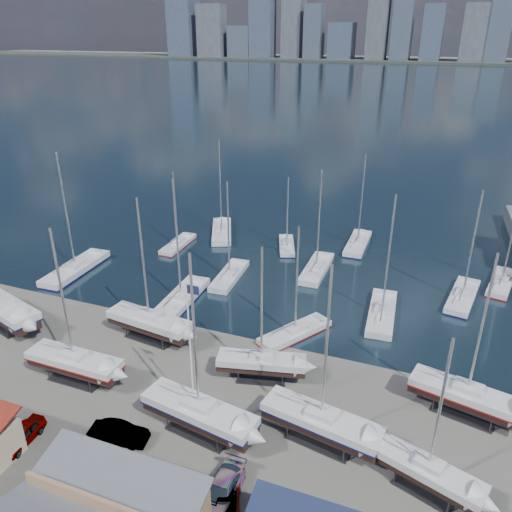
% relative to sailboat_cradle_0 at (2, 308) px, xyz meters
% --- Properties ---
extents(ground, '(1400.00, 1400.00, 0.00)m').
position_rel_sailboat_cradle_0_xyz_m(ground, '(27.60, -2.46, -2.21)').
color(ground, '#605E59').
rests_on(ground, ground).
extents(water, '(1400.00, 600.00, 0.40)m').
position_rel_sailboat_cradle_0_xyz_m(water, '(27.60, 307.54, -2.36)').
color(water, '#1A303D').
rests_on(water, ground).
extents(far_shore, '(1400.00, 80.00, 2.20)m').
position_rel_sailboat_cradle_0_xyz_m(far_shore, '(27.60, 567.54, -1.11)').
color(far_shore, '#2D332D').
rests_on(far_shore, ground).
extents(skyline, '(639.14, 43.80, 107.69)m').
position_rel_sailboat_cradle_0_xyz_m(skyline, '(19.77, 561.30, 36.88)').
color(skyline, '#475166').
rests_on(skyline, far_shore).
extents(sailboat_cradle_0, '(12.09, 6.47, 18.61)m').
position_rel_sailboat_cradle_0_xyz_m(sailboat_cradle_0, '(0.00, 0.00, 0.00)').
color(sailboat_cradle_0, '#2D2D33').
rests_on(sailboat_cradle_0, ground).
extents(sailboat_cradle_1, '(9.90, 2.83, 15.98)m').
position_rel_sailboat_cradle_0_xyz_m(sailboat_cradle_1, '(14.44, -5.16, -0.14)').
color(sailboat_cradle_1, '#2D2D33').
rests_on(sailboat_cradle_1, ground).
extents(sailboat_cradle_2, '(10.30, 3.99, 16.35)m').
position_rel_sailboat_cradle_0_xyz_m(sailboat_cradle_2, '(17.33, 3.69, -0.11)').
color(sailboat_cradle_2, '#2D2D33').
rests_on(sailboat_cradle_2, ground).
extents(sailboat_cradle_3, '(10.76, 4.51, 16.79)m').
position_rel_sailboat_cradle_0_xyz_m(sailboat_cradle_3, '(28.97, -7.15, -0.10)').
color(sailboat_cradle_3, '#2D2D33').
rests_on(sailboat_cradle_3, ground).
extents(sailboat_cradle_4, '(8.91, 4.33, 14.17)m').
position_rel_sailboat_cradle_0_xyz_m(sailboat_cradle_4, '(31.37, 1.42, -0.22)').
color(sailboat_cradle_4, '#2D2D33').
rests_on(sailboat_cradle_4, ground).
extents(sailboat_cradle_5, '(10.49, 4.57, 16.38)m').
position_rel_sailboat_cradle_0_xyz_m(sailboat_cradle_5, '(38.81, -4.48, -0.12)').
color(sailboat_cradle_5, '#2D2D33').
rests_on(sailboat_cradle_5, ground).
extents(sailboat_cradle_6, '(10.15, 4.83, 15.83)m').
position_rel_sailboat_cradle_0_xyz_m(sailboat_cradle_6, '(49.97, 3.23, -0.14)').
color(sailboat_cradle_6, '#2D2D33').
rests_on(sailboat_cradle_6, ground).
extents(sailboat_cradle_7, '(8.45, 4.82, 13.51)m').
position_rel_sailboat_cradle_0_xyz_m(sailboat_cradle_7, '(47.32, -6.51, -0.26)').
color(sailboat_cradle_7, '#2D2D33').
rests_on(sailboat_cradle_7, ground).
extents(sailboat_moored_0, '(3.77, 12.13, 17.98)m').
position_rel_sailboat_cradle_0_xyz_m(sailboat_moored_0, '(-1.58, 14.24, -1.89)').
color(sailboat_moored_0, black).
rests_on(sailboat_moored_0, water).
extents(sailboat_moored_1, '(2.60, 8.56, 12.72)m').
position_rel_sailboat_cradle_0_xyz_m(sailboat_moored_1, '(7.45, 27.55, -1.90)').
color(sailboat_moored_1, black).
rests_on(sailboat_moored_1, water).
extents(sailboat_moored_2, '(7.25, 11.30, 16.60)m').
position_rel_sailboat_cradle_0_xyz_m(sailboat_moored_2, '(11.77, 34.79, -1.88)').
color(sailboat_moored_2, black).
rests_on(sailboat_moored_2, water).
extents(sailboat_moored_3, '(3.63, 11.35, 16.78)m').
position_rel_sailboat_cradle_0_xyz_m(sailboat_moored_3, '(16.59, 12.00, -1.90)').
color(sailboat_moored_3, black).
rests_on(sailboat_moored_3, water).
extents(sailboat_moored_4, '(3.37, 9.78, 14.52)m').
position_rel_sailboat_cradle_0_xyz_m(sailboat_moored_4, '(19.66, 20.16, -1.88)').
color(sailboat_moored_4, black).
rests_on(sailboat_moored_4, water).
extents(sailboat_moored_5, '(4.85, 8.34, 12.04)m').
position_rel_sailboat_cradle_0_xyz_m(sailboat_moored_5, '(23.73, 33.22, -1.90)').
color(sailboat_moored_5, black).
rests_on(sailboat_moored_5, water).
extents(sailboat_moored_6, '(6.94, 9.22, 13.76)m').
position_rel_sailboat_cradle_0_xyz_m(sailboat_moored_6, '(32.23, 9.87, -1.90)').
color(sailboat_moored_6, black).
rests_on(sailboat_moored_6, water).
extents(sailboat_moored_7, '(3.05, 10.31, 15.50)m').
position_rel_sailboat_cradle_0_xyz_m(sailboat_moored_7, '(30.32, 26.60, -1.88)').
color(sailboat_moored_7, black).
rests_on(sailboat_moored_7, water).
extents(sailboat_moored_8, '(3.02, 10.42, 15.54)m').
position_rel_sailboat_cradle_0_xyz_m(sailboat_moored_8, '(34.08, 37.86, -1.90)').
color(sailboat_moored_8, black).
rests_on(sailboat_moored_8, water).
extents(sailboat_moored_9, '(3.67, 10.78, 16.02)m').
position_rel_sailboat_cradle_0_xyz_m(sailboat_moored_9, '(40.74, 17.52, -1.88)').
color(sailboat_moored_9, black).
rests_on(sailboat_moored_9, water).
extents(sailboat_moored_10, '(4.41, 10.47, 15.18)m').
position_rel_sailboat_cradle_0_xyz_m(sailboat_moored_10, '(49.74, 25.43, -1.90)').
color(sailboat_moored_10, black).
rests_on(sailboat_moored_10, water).
extents(sailboat_moored_11, '(4.39, 9.61, 13.88)m').
position_rel_sailboat_cradle_0_xyz_m(sailboat_moored_11, '(54.60, 31.44, -1.90)').
color(sailboat_moored_11, black).
rests_on(sailboat_moored_11, water).
extents(car_a, '(2.13, 4.64, 1.54)m').
position_rel_sailboat_cradle_0_xyz_m(car_a, '(15.69, -13.55, -1.44)').
color(car_a, gray).
rests_on(car_a, ground).
extents(car_b, '(5.20, 2.60, 1.64)m').
position_rel_sailboat_cradle_0_xyz_m(car_b, '(23.14, -10.51, -1.39)').
color(car_b, gray).
rests_on(car_b, ground).
extents(car_c, '(3.72, 5.06, 1.28)m').
position_rel_sailboat_cradle_0_xyz_m(car_c, '(34.20, -13.47, -1.57)').
color(car_c, gray).
rests_on(car_c, ground).
extents(car_d, '(2.31, 5.59, 1.62)m').
position_rel_sailboat_cradle_0_xyz_m(car_d, '(33.48, -12.62, -1.40)').
color(car_d, gray).
rests_on(car_d, ground).
extents(flagpole, '(1.17, 0.12, 13.27)m').
position_rel_sailboat_cradle_0_xyz_m(flagpole, '(27.49, -5.18, 5.52)').
color(flagpole, white).
rests_on(flagpole, ground).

